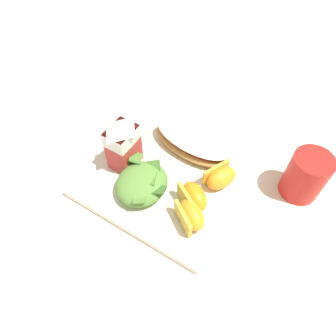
% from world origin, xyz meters
% --- Properties ---
extents(ground, '(3.00, 3.00, 0.00)m').
position_xyz_m(ground, '(0.00, 0.00, 0.00)').
color(ground, beige).
extents(white_plate, '(0.28, 0.28, 0.02)m').
position_xyz_m(white_plate, '(0.00, 0.00, 0.01)').
color(white_plate, white).
rests_on(white_plate, ground).
extents(cheesy_pizza_bread, '(0.10, 0.18, 0.04)m').
position_xyz_m(cheesy_pizza_bread, '(0.07, -0.01, 0.03)').
color(cheesy_pizza_bread, tan).
rests_on(cheesy_pizza_bread, white_plate).
extents(green_salad_pile, '(0.10, 0.10, 0.04)m').
position_xyz_m(green_salad_pile, '(-0.06, 0.02, 0.04)').
color(green_salad_pile, '#5B8E3D').
rests_on(green_salad_pile, white_plate).
extents(milk_carton, '(0.06, 0.05, 0.11)m').
position_xyz_m(milk_carton, '(-0.02, 0.08, 0.08)').
color(milk_carton, '#B7332D').
rests_on(milk_carton, white_plate).
extents(orange_wedge_front, '(0.06, 0.07, 0.04)m').
position_xyz_m(orange_wedge_front, '(-0.07, -0.09, 0.04)').
color(orange_wedge_front, orange).
rests_on(orange_wedge_front, white_plate).
extents(orange_wedge_middle, '(0.06, 0.07, 0.04)m').
position_xyz_m(orange_wedge_middle, '(-0.04, -0.07, 0.04)').
color(orange_wedge_middle, orange).
rests_on(orange_wedge_middle, white_plate).
extents(orange_wedge_rear, '(0.07, 0.06, 0.04)m').
position_xyz_m(orange_wedge_rear, '(0.03, -0.10, 0.04)').
color(orange_wedge_rear, orange).
rests_on(orange_wedge_rear, white_plate).
extents(paper_napkin, '(0.14, 0.14, 0.00)m').
position_xyz_m(paper_napkin, '(-0.08, 0.22, 0.00)').
color(paper_napkin, white).
rests_on(paper_napkin, ground).
extents(drinking_red_cup, '(0.07, 0.07, 0.09)m').
position_xyz_m(drinking_red_cup, '(0.10, -0.23, 0.05)').
color(drinking_red_cup, red).
rests_on(drinking_red_cup, ground).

